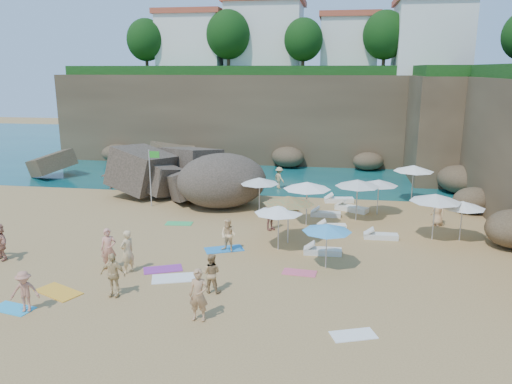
# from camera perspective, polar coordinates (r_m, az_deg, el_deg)

# --- Properties ---
(ground) EXTENTS (120.00, 120.00, 0.00)m
(ground) POSITION_cam_1_polar(r_m,az_deg,el_deg) (25.32, -5.59, -5.84)
(ground) COLOR tan
(ground) RESTS_ON ground
(seawater) EXTENTS (120.00, 120.00, 0.00)m
(seawater) POSITION_cam_1_polar(r_m,az_deg,el_deg) (54.06, 2.50, 4.81)
(seawater) COLOR #0C4751
(seawater) RESTS_ON ground
(cliff_back) EXTENTS (44.00, 8.00, 8.00)m
(cliff_back) POSITION_cam_1_polar(r_m,az_deg,el_deg) (48.42, 4.22, 8.49)
(cliff_back) COLOR brown
(cliff_back) RESTS_ON ground
(cliff_corner) EXTENTS (10.00, 12.00, 8.00)m
(cliff_corner) POSITION_cam_1_polar(r_m,az_deg,el_deg) (44.58, 23.33, 6.95)
(cliff_corner) COLOR brown
(cliff_corner) RESTS_ON ground
(rock_promontory) EXTENTS (12.00, 7.00, 2.00)m
(rock_promontory) POSITION_cam_1_polar(r_m,az_deg,el_deg) (43.49, -14.32, 2.16)
(rock_promontory) COLOR brown
(rock_promontory) RESTS_ON ground
(clifftop_buildings) EXTENTS (28.48, 9.48, 7.00)m
(clifftop_buildings) POSITION_cam_1_polar(r_m,az_deg,el_deg) (49.00, 5.63, 17.00)
(clifftop_buildings) COLOR white
(clifftop_buildings) RESTS_ON cliff_back
(clifftop_trees) EXTENTS (35.60, 23.82, 4.40)m
(clifftop_trees) POSITION_cam_1_polar(r_m,az_deg,el_deg) (42.65, 7.61, 17.45)
(clifftop_trees) COLOR #11380F
(clifftop_trees) RESTS_ON ground
(marina_masts) EXTENTS (3.10, 0.10, 6.00)m
(marina_masts) POSITION_cam_1_polar(r_m,az_deg,el_deg) (57.95, -14.06, 8.01)
(marina_masts) COLOR white
(marina_masts) RESTS_ON ground
(rock_outcrop) EXTENTS (10.08, 8.96, 3.33)m
(rock_outcrop) POSITION_cam_1_polar(r_m,az_deg,el_deg) (34.44, -8.29, -0.58)
(rock_outcrop) COLOR brown
(rock_outcrop) RESTS_ON ground
(flag_pole) EXTENTS (0.71, 0.07, 3.64)m
(flag_pole) POSITION_cam_1_polar(r_m,az_deg,el_deg) (32.00, -11.84, 2.42)
(flag_pole) COLOR silver
(flag_pole) RESTS_ON ground
(parasol_0) EXTENTS (2.37, 2.37, 2.24)m
(parasol_0) POSITION_cam_1_polar(r_m,az_deg,el_deg) (29.66, 0.39, 1.31)
(parasol_0) COLOR silver
(parasol_0) RESTS_ON ground
(parasol_1) EXTENTS (2.55, 2.55, 2.41)m
(parasol_1) POSITION_cam_1_polar(r_m,az_deg,el_deg) (28.94, 11.53, 1.01)
(parasol_1) COLOR silver
(parasol_1) RESTS_ON ground
(parasol_2) EXTENTS (2.59, 2.59, 2.45)m
(parasol_2) POSITION_cam_1_polar(r_m,az_deg,el_deg) (33.95, 17.58, 2.60)
(parasol_2) COLOR silver
(parasol_2) RESTS_ON ground
(parasol_4) EXTENTS (2.26, 2.26, 2.14)m
(parasol_4) POSITION_cam_1_polar(r_m,az_deg,el_deg) (30.49, 13.87, 1.06)
(parasol_4) COLOR silver
(parasol_4) RESTS_ON ground
(parasol_5) EXTENTS (2.64, 2.64, 2.49)m
(parasol_5) POSITION_cam_1_polar(r_m,az_deg,el_deg) (27.54, 5.86, 0.74)
(parasol_5) COLOR silver
(parasol_5) RESTS_ON ground
(parasol_6) EXTENTS (2.57, 2.57, 2.43)m
(parasol_6) POSITION_cam_1_polar(r_m,az_deg,el_deg) (24.68, 3.73, -0.90)
(parasol_6) COLOR silver
(parasol_6) RESTS_ON ground
(parasol_7) EXTENTS (2.57, 2.57, 2.43)m
(parasol_7) POSITION_cam_1_polar(r_m,az_deg,el_deg) (26.62, 19.84, -0.62)
(parasol_7) COLOR silver
(parasol_7) RESTS_ON ground
(parasol_8) EXTENTS (2.20, 2.20, 2.08)m
(parasol_8) POSITION_cam_1_polar(r_m,az_deg,el_deg) (27.06, 22.57, -1.34)
(parasol_8) COLOR silver
(parasol_8) RESTS_ON ground
(parasol_9) EXTENTS (2.33, 2.33, 2.20)m
(parasol_9) POSITION_cam_1_polar(r_m,az_deg,el_deg) (23.73, 2.60, -2.01)
(parasol_9) COLOR silver
(parasol_9) RESTS_ON ground
(parasol_10) EXTENTS (2.15, 2.15, 2.04)m
(parasol_10) POSITION_cam_1_polar(r_m,az_deg,el_deg) (21.74, 8.12, -4.06)
(parasol_10) COLOR silver
(parasol_10) RESTS_ON ground
(lounger_0) EXTENTS (1.64, 0.78, 0.24)m
(lounger_0) POSITION_cam_1_polar(r_m,az_deg,el_deg) (27.69, 8.64, -3.93)
(lounger_0) COLOR white
(lounger_0) RESTS_ON ground
(lounger_1) EXTENTS (1.96, 0.92, 0.29)m
(lounger_1) POSITION_cam_1_polar(r_m,az_deg,el_deg) (33.21, 9.46, -0.91)
(lounger_1) COLOR white
(lounger_1) RESTS_ON ground
(lounger_2) EXTENTS (1.77, 0.60, 0.27)m
(lounger_2) POSITION_cam_1_polar(r_m,az_deg,el_deg) (29.92, 7.97, -2.52)
(lounger_2) COLOR white
(lounger_2) RESTS_ON ground
(lounger_3) EXTENTS (1.74, 0.62, 0.27)m
(lounger_3) POSITION_cam_1_polar(r_m,az_deg,el_deg) (26.59, 14.08, -4.92)
(lounger_3) COLOR silver
(lounger_3) RESTS_ON ground
(lounger_4) EXTENTS (2.10, 1.55, 0.31)m
(lounger_4) POSITION_cam_1_polar(r_m,az_deg,el_deg) (31.28, 10.89, -1.87)
(lounger_4) COLOR white
(lounger_4) RESTS_ON ground
(lounger_5) EXTENTS (1.80, 0.65, 0.28)m
(lounger_5) POSITION_cam_1_polar(r_m,az_deg,el_deg) (23.93, 7.62, -6.74)
(lounger_5) COLOR silver
(lounger_5) RESTS_ON ground
(towel_0) EXTENTS (1.67, 1.07, 0.03)m
(towel_0) POSITION_cam_1_polar(r_m,az_deg,el_deg) (20.69, -26.02, -11.88)
(towel_0) COLOR #29A8DE
(towel_0) RESTS_ON ground
(towel_2) EXTENTS (2.12, 1.65, 0.03)m
(towel_2) POSITION_cam_1_polar(r_m,az_deg,el_deg) (21.39, -21.64, -10.57)
(towel_2) COLOR #F4A426
(towel_2) RESTS_ON ground
(towel_5) EXTENTS (2.14, 1.53, 0.03)m
(towel_5) POSITION_cam_1_polar(r_m,az_deg,el_deg) (21.42, -9.20, -9.68)
(towel_5) COLOR white
(towel_5) RESTS_ON ground
(towel_6) EXTENTS (1.85, 1.42, 0.03)m
(towel_6) POSITION_cam_1_polar(r_m,az_deg,el_deg) (22.40, -10.59, -8.67)
(towel_6) COLOR purple
(towel_6) RESTS_ON ground
(towel_8) EXTENTS (2.05, 1.60, 0.03)m
(towel_8) POSITION_cam_1_polar(r_m,az_deg,el_deg) (24.39, -3.67, -6.54)
(towel_8) COLOR #257FC9
(towel_8) RESTS_ON ground
(towel_9) EXTENTS (1.50, 0.84, 0.03)m
(towel_9) POSITION_cam_1_polar(r_m,az_deg,el_deg) (21.77, 4.99, -9.16)
(towel_9) COLOR #E85A78
(towel_9) RESTS_ON ground
(towel_11) EXTENTS (1.56, 0.88, 0.03)m
(towel_11) POSITION_cam_1_polar(r_m,az_deg,el_deg) (28.60, -8.79, -3.58)
(towel_11) COLOR #35BC61
(towel_11) RESTS_ON ground
(towel_13) EXTENTS (1.63, 1.20, 0.03)m
(towel_13) POSITION_cam_1_polar(r_m,az_deg,el_deg) (17.35, 11.06, -15.75)
(towel_13) COLOR white
(towel_13) RESTS_ON ground
(person_stand_0) EXTENTS (0.78, 0.65, 1.84)m
(person_stand_0) POSITION_cam_1_polar(r_m,az_deg,el_deg) (22.72, -16.51, -6.25)
(person_stand_0) COLOR tan
(person_stand_0) RESTS_ON ground
(person_stand_1) EXTENTS (0.81, 0.65, 1.59)m
(person_stand_1) POSITION_cam_1_polar(r_m,az_deg,el_deg) (19.73, -5.15, -9.22)
(person_stand_1) COLOR tan
(person_stand_1) RESTS_ON ground
(person_stand_2) EXTENTS (1.00, 1.06, 1.60)m
(person_stand_2) POSITION_cam_1_polar(r_m,az_deg,el_deg) (36.37, 2.68, 1.62)
(person_stand_2) COLOR #D5B579
(person_stand_2) RESTS_ON ground
(person_stand_3) EXTENTS (1.02, 1.05, 1.77)m
(person_stand_3) POSITION_cam_1_polar(r_m,az_deg,el_deg) (26.97, 1.62, -2.56)
(person_stand_3) COLOR #995C4C
(person_stand_3) RESTS_ON ground
(person_stand_4) EXTENTS (0.85, 0.86, 1.60)m
(person_stand_4) POSITION_cam_1_polar(r_m,az_deg,el_deg) (29.58, 20.08, -2.10)
(person_stand_4) COLOR tan
(person_stand_4) RESTS_ON ground
(person_stand_5) EXTENTS (1.65, 0.54, 1.76)m
(person_stand_5) POSITION_cam_1_polar(r_m,az_deg,el_deg) (37.79, -16.05, 1.68)
(person_stand_5) COLOR #BC755E
(person_stand_5) RESTS_ON ground
(person_stand_6) EXTENTS (0.71, 0.82, 1.89)m
(person_stand_6) POSITION_cam_1_polar(r_m,az_deg,el_deg) (22.10, -14.50, -6.61)
(person_stand_6) COLOR #E1B980
(person_stand_6) RESTS_ON ground
(person_lie_0) EXTENTS (1.42, 1.76, 0.41)m
(person_lie_0) POSITION_cam_1_polar(r_m,az_deg,el_deg) (20.17, -24.76, -11.81)
(person_lie_0) COLOR tan
(person_lie_0) RESTS_ON ground
(person_lie_1) EXTENTS (1.02, 1.72, 0.42)m
(person_lie_1) POSITION_cam_1_polar(r_m,az_deg,el_deg) (20.30, -15.91, -10.84)
(person_lie_1) COLOR #DEBB7E
(person_lie_1) RESTS_ON ground
(person_lie_3) EXTENTS (2.19, 2.24, 0.45)m
(person_lie_3) POSITION_cam_1_polar(r_m,az_deg,el_deg) (25.81, -27.09, -6.44)
(person_lie_3) COLOR tan
(person_lie_3) RESTS_ON ground
(person_lie_4) EXTENTS (0.70, 1.87, 0.45)m
(person_lie_4) POSITION_cam_1_polar(r_m,az_deg,el_deg) (17.94, -6.51, -13.74)
(person_lie_4) COLOR tan
(person_lie_4) RESTS_ON ground
(person_lie_5) EXTENTS (1.24, 1.76, 0.60)m
(person_lie_5) POSITION_cam_1_polar(r_m,az_deg,el_deg) (24.00, -3.17, -6.15)
(person_lie_5) COLOR #F7C98C
(person_lie_5) RESTS_ON ground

